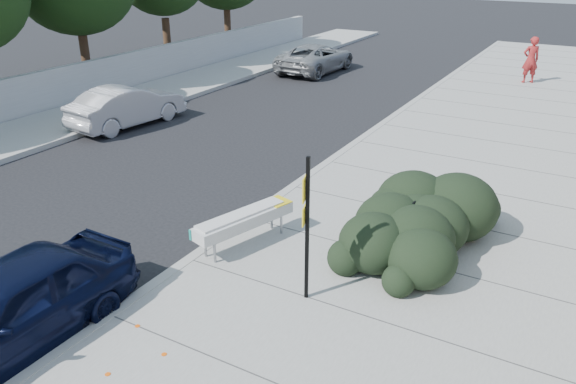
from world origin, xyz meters
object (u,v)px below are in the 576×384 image
object	(u,v)px
bench	(244,220)
wagon_silver	(127,106)
bike_rack	(412,221)
sign_post	(306,221)
pedestrian	(531,60)
sedan_navy	(8,308)
suv_silver	(316,58)

from	to	relation	value
bench	wagon_silver	world-z (taller)	wagon_silver
bike_rack	sign_post	world-z (taller)	sign_post
pedestrian	bench	bearing A→B (deg)	50.08
bike_rack	pedestrian	world-z (taller)	pedestrian
pedestrian	sedan_navy	bearing A→B (deg)	48.06
sign_post	sedan_navy	distance (m)	4.62
suv_silver	pedestrian	distance (m)	9.43
wagon_silver	pedestrian	size ratio (longest dim) A/B	2.10
bench	bike_rack	world-z (taller)	bike_rack
wagon_silver	pedestrian	world-z (taller)	pedestrian
bike_rack	sign_post	bearing A→B (deg)	-102.84
sign_post	pedestrian	bearing A→B (deg)	72.07
bike_rack	suv_silver	xyz separation A→B (m)	(-9.50, 14.58, -0.11)
sedan_navy	wagon_silver	xyz separation A→B (m)	(-6.70, 9.27, -0.03)
sedan_navy	pedestrian	size ratio (longest dim) A/B	2.11
suv_silver	pedestrian	world-z (taller)	pedestrian
bench	suv_silver	size ratio (longest dim) A/B	0.47
sedan_navy	wagon_silver	distance (m)	11.44
suv_silver	pedestrian	xyz separation A→B (m)	(9.22, 1.89, 0.46)
sedan_navy	bench	bearing A→B (deg)	71.78
sedan_navy	pedestrian	xyz separation A→B (m)	(4.02, 21.99, 0.42)
sedan_navy	suv_silver	size ratio (longest dim) A/B	0.86
bike_rack	sedan_navy	distance (m)	7.00
bike_rack	sedan_navy	size ratio (longest dim) A/B	0.25
bench	sign_post	distance (m)	2.32
sign_post	pedestrian	distance (m)	18.88
bench	pedestrian	bearing A→B (deg)	98.56
sign_post	wagon_silver	world-z (taller)	sign_post
sign_post	wagon_silver	size ratio (longest dim) A/B	0.62
bike_rack	suv_silver	bearing A→B (deg)	133.11
sign_post	suv_silver	distance (m)	19.00
sedan_navy	wagon_silver	bearing A→B (deg)	126.41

